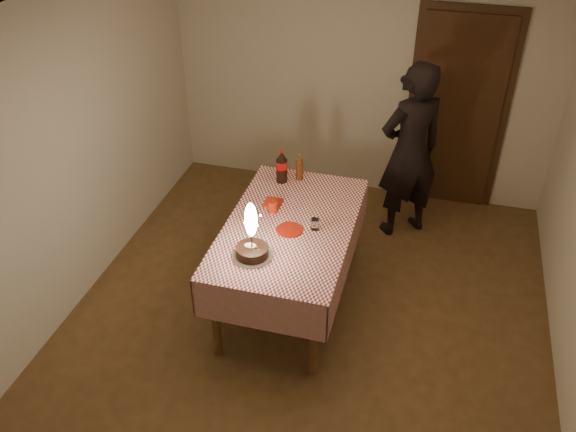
# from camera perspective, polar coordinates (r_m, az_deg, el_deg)

# --- Properties ---
(ground) EXTENTS (4.00, 4.50, 0.01)m
(ground) POSITION_cam_1_polar(r_m,az_deg,el_deg) (5.32, 1.86, -9.38)
(ground) COLOR brown
(ground) RESTS_ON ground
(room_shell) EXTENTS (4.04, 4.54, 2.62)m
(room_shell) POSITION_cam_1_polar(r_m,az_deg,el_deg) (4.40, 2.92, 6.96)
(room_shell) COLOR beige
(room_shell) RESTS_ON ground
(dining_table) EXTENTS (1.02, 1.72, 0.83)m
(dining_table) POSITION_cam_1_polar(r_m,az_deg,el_deg) (5.00, 0.15, -1.84)
(dining_table) COLOR brown
(dining_table) RESTS_ON ground
(birthday_cake) EXTENTS (0.31, 0.31, 0.47)m
(birthday_cake) POSITION_cam_1_polar(r_m,az_deg,el_deg) (4.54, -3.41, -2.42)
(birthday_cake) COLOR white
(birthday_cake) RESTS_ON dining_table
(red_plate) EXTENTS (0.22, 0.22, 0.01)m
(red_plate) POSITION_cam_1_polar(r_m,az_deg,el_deg) (4.87, 0.15, -1.29)
(red_plate) COLOR #AA190B
(red_plate) RESTS_ON dining_table
(red_cup) EXTENTS (0.08, 0.08, 0.10)m
(red_cup) POSITION_cam_1_polar(r_m,az_deg,el_deg) (5.07, -1.43, 0.90)
(red_cup) COLOR red
(red_cup) RESTS_ON dining_table
(clear_cup) EXTENTS (0.07, 0.07, 0.09)m
(clear_cup) POSITION_cam_1_polar(r_m,az_deg,el_deg) (4.87, 2.54, -0.76)
(clear_cup) COLOR white
(clear_cup) RESTS_ON dining_table
(napkin_stack) EXTENTS (0.15, 0.15, 0.02)m
(napkin_stack) POSITION_cam_1_polar(r_m,az_deg,el_deg) (5.19, -1.42, 1.25)
(napkin_stack) COLOR #AB2313
(napkin_stack) RESTS_ON dining_table
(cola_bottle) EXTENTS (0.10, 0.10, 0.32)m
(cola_bottle) POSITION_cam_1_polar(r_m,az_deg,el_deg) (5.43, -0.59, 4.66)
(cola_bottle) COLOR black
(cola_bottle) RESTS_ON dining_table
(amber_bottle_left) EXTENTS (0.06, 0.06, 0.25)m
(amber_bottle_left) POSITION_cam_1_polar(r_m,az_deg,el_deg) (5.48, 1.07, 4.54)
(amber_bottle_left) COLOR #5D2A10
(amber_bottle_left) RESTS_ON dining_table
(photographer) EXTENTS (0.78, 0.74, 1.80)m
(photographer) POSITION_cam_1_polar(r_m,az_deg,el_deg) (5.96, 11.34, 5.93)
(photographer) COLOR black
(photographer) RESTS_ON ground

